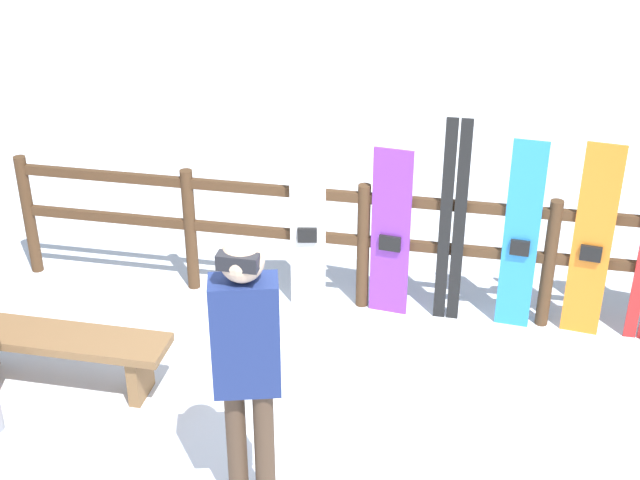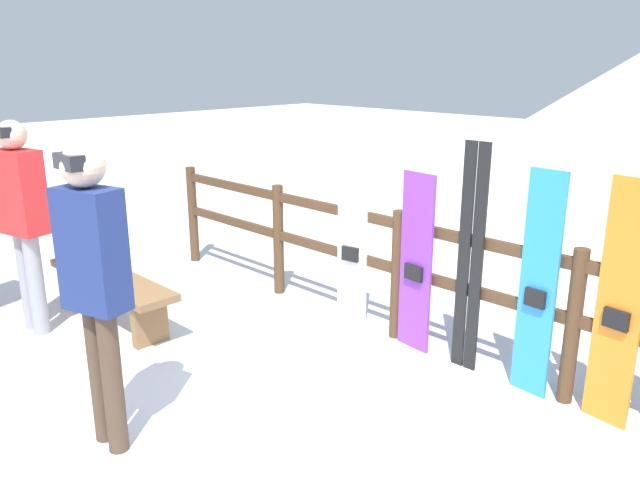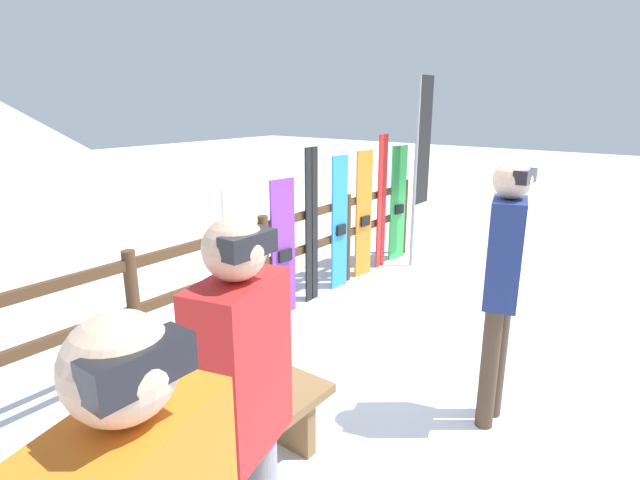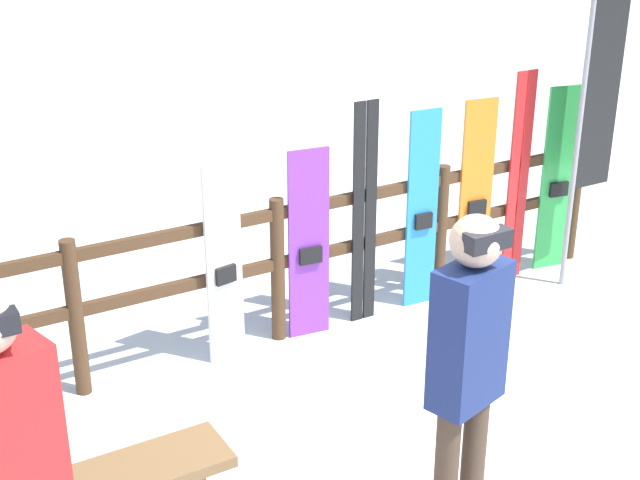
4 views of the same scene
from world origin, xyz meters
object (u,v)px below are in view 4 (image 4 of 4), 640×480
person_navy (468,362)px  snowboard_orange (475,198)px  rental_flag (594,104)px  ski_pair_black (364,215)px  snowboard_purple (309,246)px  snowboard_white (224,264)px  person_red (8,465)px  snowboard_green (557,180)px  ski_pair_red (518,178)px  snowboard_blue (422,211)px

person_navy → snowboard_orange: person_navy is taller
rental_flag → ski_pair_black: bearing=170.3°
snowboard_purple → rental_flag: (2.31, -0.31, 0.78)m
snowboard_white → rental_flag: (2.96, -0.31, 0.77)m
person_red → rental_flag: size_ratio=0.72×
person_red → snowboard_purple: 3.14m
snowboard_purple → snowboard_white: bearing=180.0°
snowboard_white → rental_flag: 3.08m
person_navy → snowboard_orange: 3.04m
snowboard_white → snowboard_green: bearing=0.0°
person_red → rental_flag: bearing=19.0°
snowboard_orange → ski_pair_red: (0.43, 0.00, 0.09)m
ski_pair_red → snowboard_purple: bearing=-179.9°
ski_pair_black → snowboard_orange: ski_pair_black is taller
person_navy → ski_pair_red: 3.33m
ski_pair_red → person_navy: bearing=-136.3°
person_navy → ski_pair_black: person_navy is taller
person_navy → snowboard_white: (-0.16, 2.29, -0.37)m
snowboard_blue → ski_pair_red: bearing=0.2°
ski_pair_black → snowboard_purple: bearing=-179.6°
snowboard_white → snowboard_green: (2.99, 0.00, 0.07)m
person_red → snowboard_orange: 4.38m
person_red → snowboard_orange: size_ratio=1.12×
snowboard_green → ski_pair_black: bearing=179.9°
snowboard_green → rental_flag: (-0.03, -0.31, 0.70)m
person_navy → snowboard_blue: person_navy is taller
person_navy → snowboard_green: 3.66m
ski_pair_black → snowboard_blue: ski_pair_black is taller
snowboard_orange → snowboard_green: bearing=-0.0°
person_red → ski_pair_black: bearing=34.0°
snowboard_purple → snowboard_blue: bearing=0.0°
person_navy → person_red: person_navy is taller
snowboard_blue → snowboard_green: (1.37, 0.00, 0.01)m
person_red → snowboard_green: bearing=22.2°
snowboard_white → ski_pair_red: (2.56, 0.00, 0.16)m
snowboard_blue → snowboard_green: bearing=0.0°
ski_pair_red → snowboard_green: ski_pair_red is taller
snowboard_purple → ski_pair_red: bearing=0.1°
person_navy → rental_flag: size_ratio=0.73×
snowboard_purple → snowboard_green: size_ratio=0.90×
ski_pair_red → snowboard_white: bearing=-179.9°
snowboard_blue → rental_flag: size_ratio=0.63×
person_navy → rental_flag: bearing=35.2°
person_red → snowboard_green: (4.78, 1.95, -0.26)m
snowboard_white → rental_flag: bearing=-6.0°
ski_pair_black → rental_flag: 1.99m
ski_pair_red → snowboard_green: bearing=-0.4°
snowboard_green → rental_flag: bearing=-95.2°
person_red → rental_flag: 5.04m
person_red → rental_flag: (4.75, 1.64, 0.44)m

